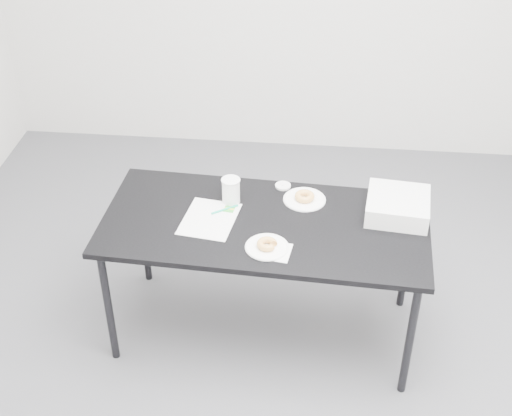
# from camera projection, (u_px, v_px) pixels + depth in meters

# --- Properties ---
(floor) EXTENTS (4.00, 4.00, 0.00)m
(floor) POSITION_uv_depth(u_px,v_px,m) (256.00, 332.00, 3.79)
(floor) COLOR #46474B
(floor) RESTS_ON ground
(table) EXTENTS (1.60, 0.81, 0.71)m
(table) POSITION_uv_depth(u_px,v_px,m) (265.00, 231.00, 3.43)
(table) COLOR black
(table) RESTS_ON floor
(scorecard) EXTENTS (0.29, 0.34, 0.00)m
(scorecard) POSITION_uv_depth(u_px,v_px,m) (209.00, 219.00, 3.42)
(scorecard) COLOR white
(scorecard) RESTS_ON table
(logo_patch) EXTENTS (0.06, 0.06, 0.00)m
(logo_patch) POSITION_uv_depth(u_px,v_px,m) (229.00, 209.00, 3.48)
(logo_patch) COLOR green
(logo_patch) RESTS_ON scorecard
(pen) EXTENTS (0.12, 0.09, 0.01)m
(pen) POSITION_uv_depth(u_px,v_px,m) (225.00, 209.00, 3.47)
(pen) COLOR #0E9C75
(pen) RESTS_ON scorecard
(napkin) EXTENTS (0.16, 0.16, 0.00)m
(napkin) POSITION_uv_depth(u_px,v_px,m) (275.00, 251.00, 3.22)
(napkin) COLOR white
(napkin) RESTS_ON table
(plate_near) EXTENTS (0.20, 0.20, 0.01)m
(plate_near) POSITION_uv_depth(u_px,v_px,m) (267.00, 247.00, 3.24)
(plate_near) COLOR white
(plate_near) RESTS_ON napkin
(donut_near) EXTENTS (0.12, 0.12, 0.03)m
(donut_near) POSITION_uv_depth(u_px,v_px,m) (267.00, 244.00, 3.23)
(donut_near) COLOR #C58C3E
(donut_near) RESTS_ON plate_near
(plate_far) EXTENTS (0.21, 0.21, 0.01)m
(plate_far) POSITION_uv_depth(u_px,v_px,m) (304.00, 199.00, 3.55)
(plate_far) COLOR white
(plate_far) RESTS_ON table
(donut_far) EXTENTS (0.11, 0.11, 0.03)m
(donut_far) POSITION_uv_depth(u_px,v_px,m) (305.00, 196.00, 3.54)
(donut_far) COLOR #C58C3E
(donut_far) RESTS_ON plate_far
(coffee_cup) EXTENTS (0.09, 0.09, 0.13)m
(coffee_cup) POSITION_uv_depth(u_px,v_px,m) (231.00, 190.00, 3.50)
(coffee_cup) COLOR white
(coffee_cup) RESTS_ON table
(cup_lid) EXTENTS (0.08, 0.08, 0.01)m
(cup_lid) POSITION_uv_depth(u_px,v_px,m) (283.00, 186.00, 3.65)
(cup_lid) COLOR white
(cup_lid) RESTS_ON table
(bakery_box) EXTENTS (0.32, 0.32, 0.10)m
(bakery_box) POSITION_uv_depth(u_px,v_px,m) (398.00, 206.00, 3.43)
(bakery_box) COLOR silver
(bakery_box) RESTS_ON table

